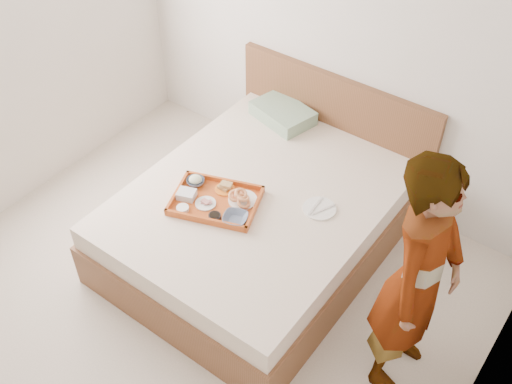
{
  "coord_description": "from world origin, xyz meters",
  "views": [
    {
      "loc": [
        1.81,
        -1.39,
        3.31
      ],
      "look_at": [
        0.12,
        0.9,
        0.65
      ],
      "focal_mm": 42.45,
      "sensor_mm": 36.0,
      "label": 1
    }
  ],
  "objects_px": {
    "bed": "(259,221)",
    "person": "(418,280)",
    "tray": "(216,201)",
    "dinner_plate": "(319,209)"
  },
  "relations": [
    {
      "from": "bed",
      "to": "person",
      "type": "bearing_deg",
      "value": -12.73
    },
    {
      "from": "person",
      "to": "dinner_plate",
      "type": "bearing_deg",
      "value": 63.98
    },
    {
      "from": "tray",
      "to": "dinner_plate",
      "type": "bearing_deg",
      "value": 11.89
    },
    {
      "from": "bed",
      "to": "person",
      "type": "height_order",
      "value": "person"
    },
    {
      "from": "bed",
      "to": "person",
      "type": "xyz_separation_m",
      "value": [
        1.24,
        -0.28,
        0.55
      ]
    },
    {
      "from": "tray",
      "to": "person",
      "type": "relative_size",
      "value": 0.34
    },
    {
      "from": "bed",
      "to": "tray",
      "type": "distance_m",
      "value": 0.42
    },
    {
      "from": "tray",
      "to": "person",
      "type": "xyz_separation_m",
      "value": [
        1.42,
        -0.04,
        0.26
      ]
    },
    {
      "from": "tray",
      "to": "dinner_plate",
      "type": "relative_size",
      "value": 2.54
    },
    {
      "from": "tray",
      "to": "dinner_plate",
      "type": "height_order",
      "value": "tray"
    }
  ]
}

